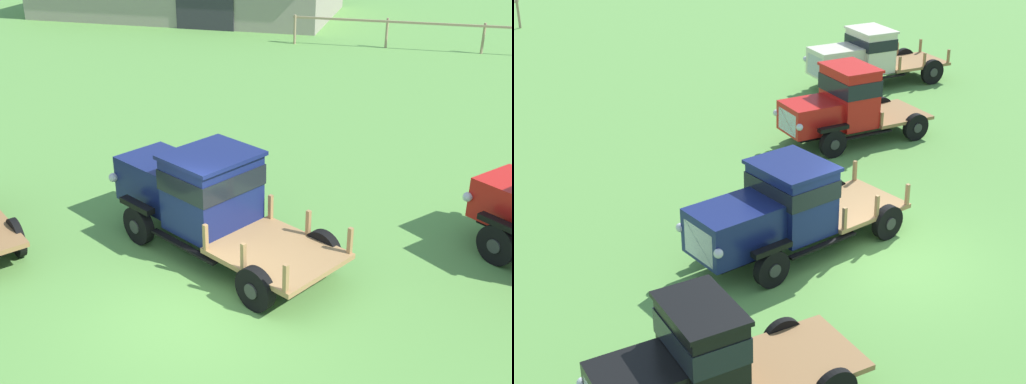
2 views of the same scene
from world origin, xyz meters
TOP-DOWN VIEW (x-y plane):
  - ground_plane at (0.00, 0.00)m, footprint 240.00×240.00m
  - vintage_truck_second_in_line at (-6.20, 1.39)m, footprint 4.52×3.92m
  - vintage_truck_midrow_center at (-0.65, 2.30)m, footprint 5.53×4.07m
  - vintage_truck_far_side at (6.46, 3.23)m, footprint 4.70×4.26m
  - vintage_truck_back_of_row at (12.07, 4.30)m, footprint 5.17×4.74m

SIDE VIEW (x-z plane):
  - ground_plane at x=0.00m, z-range 0.00..0.00m
  - vintage_truck_second_in_line at x=-6.20m, z-range 0.02..2.21m
  - vintage_truck_midrow_center at x=-0.65m, z-range 0.07..2.17m
  - vintage_truck_back_of_row at x=12.07m, z-range 0.07..2.17m
  - vintage_truck_far_side at x=6.46m, z-range 0.03..2.34m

